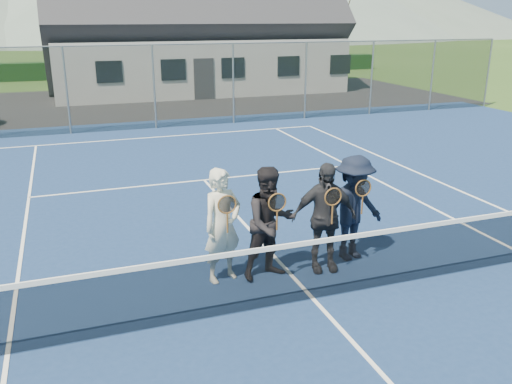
% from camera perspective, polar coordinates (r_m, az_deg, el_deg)
% --- Properties ---
extents(ground, '(220.00, 220.00, 0.00)m').
position_cam_1_polar(ground, '(26.84, -12.79, 9.12)').
color(ground, '#2F4C1B').
rests_on(ground, ground).
extents(court_surface, '(30.00, 30.00, 0.02)m').
position_cam_1_polar(court_surface, '(8.12, 6.03, -11.22)').
color(court_surface, navy).
rests_on(court_surface, ground).
extents(tarmac_carpark, '(40.00, 12.00, 0.01)m').
position_cam_1_polar(tarmac_carpark, '(26.67, -21.42, 8.28)').
color(tarmac_carpark, black).
rests_on(tarmac_carpark, ground).
extents(hedge_row, '(40.00, 1.20, 1.10)m').
position_cam_1_polar(hedge_row, '(38.64, -15.19, 12.37)').
color(hedge_row, black).
rests_on(hedge_row, ground).
extents(hill_east, '(90.00, 90.00, 14.00)m').
position_cam_1_polar(hill_east, '(116.89, 10.87, 19.24)').
color(hill_east, '#57685C').
rests_on(hill_east, ground).
extents(court_markings, '(11.03, 23.83, 0.01)m').
position_cam_1_polar(court_markings, '(8.12, 6.03, -11.12)').
color(court_markings, white).
rests_on(court_markings, court_surface).
extents(tennis_net, '(11.68, 0.08, 1.10)m').
position_cam_1_polar(tennis_net, '(7.88, 6.16, -7.86)').
color(tennis_net, slate).
rests_on(tennis_net, ground).
extents(perimeter_fence, '(30.07, 0.07, 3.02)m').
position_cam_1_polar(perimeter_fence, '(20.25, -10.69, 10.82)').
color(perimeter_fence, slate).
rests_on(perimeter_fence, ground).
extents(clubhouse, '(15.60, 8.20, 7.70)m').
position_cam_1_polar(clubhouse, '(31.18, -6.66, 17.98)').
color(clubhouse, silver).
rests_on(clubhouse, ground).
extents(player_a, '(0.76, 0.61, 1.80)m').
position_cam_1_polar(player_a, '(8.29, -3.55, -3.54)').
color(player_a, beige).
rests_on(player_a, court_surface).
extents(player_b, '(0.97, 0.81, 1.80)m').
position_cam_1_polar(player_b, '(8.37, 1.53, -3.30)').
color(player_b, black).
rests_on(player_b, court_surface).
extents(player_c, '(1.11, 0.61, 1.80)m').
position_cam_1_polar(player_c, '(8.67, 7.17, -2.66)').
color(player_c, '#25262A').
rests_on(player_c, court_surface).
extents(player_d, '(1.27, 0.89, 1.80)m').
position_cam_1_polar(player_d, '(9.16, 10.21, -1.67)').
color(player_d, black).
rests_on(player_d, court_surface).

